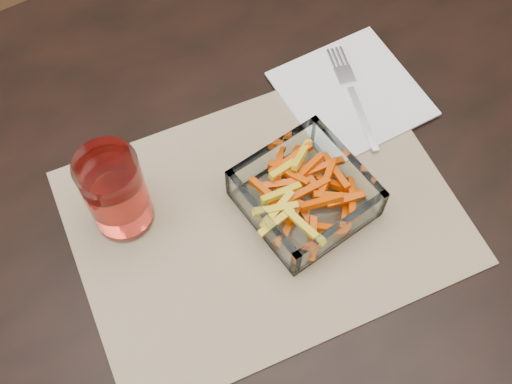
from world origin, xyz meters
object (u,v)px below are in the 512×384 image
dining_table (341,179)px  tumbler (116,194)px  glass_bowl (305,196)px  fork (352,93)px

dining_table → tumbler: size_ratio=12.93×
glass_bowl → fork: size_ratio=0.87×
glass_bowl → fork: (0.14, 0.10, -0.02)m
dining_table → glass_bowl: size_ratio=10.86×
dining_table → tumbler: 0.33m
dining_table → fork: 0.12m
dining_table → glass_bowl: glass_bowl is taller
glass_bowl → tumbler: tumbler is taller
tumbler → fork: size_ratio=0.73×
glass_bowl → fork: glass_bowl is taller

